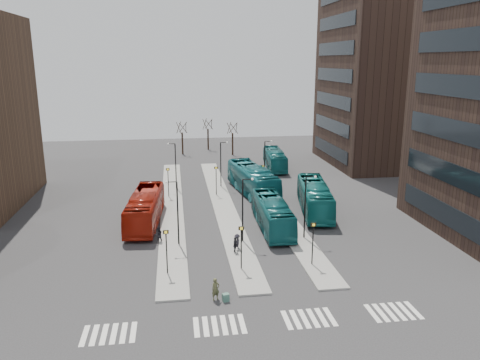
{
  "coord_description": "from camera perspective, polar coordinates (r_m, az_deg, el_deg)",
  "views": [
    {
      "loc": [
        -3.51,
        -23.04,
        16.75
      ],
      "look_at": [
        2.96,
        22.26,
        5.0
      ],
      "focal_mm": 35.0,
      "sensor_mm": 36.0,
      "label": 1
    }
  ],
  "objects": [
    {
      "name": "island_left",
      "position": [
        55.6,
        -8.27,
        -3.21
      ],
      "size": [
        2.5,
        45.0,
        0.15
      ],
      "primitive_type": "cube",
      "color": "gray",
      "rests_on": "ground"
    },
    {
      "name": "island_mid",
      "position": [
        55.87,
        -2.1,
        -2.97
      ],
      "size": [
        2.5,
        45.0,
        0.15
      ],
      "primitive_type": "cube",
      "color": "gray",
      "rests_on": "ground"
    },
    {
      "name": "island_right",
      "position": [
        56.78,
        3.93,
        -2.71
      ],
      "size": [
        2.5,
        45.0,
        0.15
      ],
      "primitive_type": "cube",
      "color": "gray",
      "rests_on": "ground"
    },
    {
      "name": "suitcase",
      "position": [
        34.48,
        -1.76,
        -14.12
      ],
      "size": [
        0.53,
        0.46,
        0.57
      ],
      "primitive_type": "cube",
      "rotation": [
        0.0,
        0.0,
        0.24
      ],
      "color": "navy",
      "rests_on": "ground"
    },
    {
      "name": "red_bus",
      "position": [
        50.2,
        -11.48,
        -3.36
      ],
      "size": [
        3.81,
        12.27,
        3.37
      ],
      "primitive_type": "imported",
      "rotation": [
        0.0,
        0.0,
        -0.08
      ],
      "color": "#99190B",
      "rests_on": "ground"
    },
    {
      "name": "teal_bus_a",
      "position": [
        47.94,
        3.95,
        -4.1
      ],
      "size": [
        2.84,
        11.29,
        3.13
      ],
      "primitive_type": "imported",
      "rotation": [
        0.0,
        0.0,
        -0.02
      ],
      "color": "#12595C",
      "rests_on": "ground"
    },
    {
      "name": "teal_bus_b",
      "position": [
        59.97,
        1.53,
        0.0
      ],
      "size": [
        5.05,
        13.57,
        3.69
      ],
      "primitive_type": "imported",
      "rotation": [
        0.0,
        0.0,
        0.15
      ],
      "color": "#16666E",
      "rests_on": "ground"
    },
    {
      "name": "teal_bus_c",
      "position": [
        53.58,
        9.08,
        -2.11
      ],
      "size": [
        4.88,
        12.48,
        3.39
      ],
      "primitive_type": "imported",
      "rotation": [
        0.0,
        0.0,
        -0.17
      ],
      "color": "#146866",
      "rests_on": "ground"
    },
    {
      "name": "teal_bus_d",
      "position": [
        74.44,
        4.27,
        2.54
      ],
      "size": [
        3.35,
        10.96,
        3.01
      ],
      "primitive_type": "imported",
      "rotation": [
        0.0,
        0.0,
        -0.08
      ],
      "color": "#136063",
      "rests_on": "ground"
    },
    {
      "name": "traveller",
      "position": [
        34.45,
        -2.99,
        -13.15
      ],
      "size": [
        0.7,
        0.57,
        1.65
      ],
      "primitive_type": "imported",
      "rotation": [
        0.0,
        0.0,
        0.34
      ],
      "color": "#484A2C",
      "rests_on": "ground"
    },
    {
      "name": "commuter_a",
      "position": [
        44.96,
        -9.9,
        -6.6
      ],
      "size": [
        0.91,
        0.8,
        1.6
      ],
      "primitive_type": "imported",
      "rotation": [
        0.0,
        0.0,
        3.43
      ],
      "color": "black",
      "rests_on": "ground"
    },
    {
      "name": "commuter_b",
      "position": [
        41.94,
        -0.59,
        -7.98
      ],
      "size": [
        0.66,
        0.99,
        1.56
      ],
      "primitive_type": "imported",
      "rotation": [
        0.0,
        0.0,
        1.24
      ],
      "color": "black",
      "rests_on": "ground"
    },
    {
      "name": "commuter_c",
      "position": [
        42.77,
        -0.35,
        -7.56
      ],
      "size": [
        0.62,
        1.01,
        1.51
      ],
      "primitive_type": "imported",
      "rotation": [
        0.0,
        0.0,
        4.65
      ],
      "color": "black",
      "rests_on": "ground"
    },
    {
      "name": "crosswalk_stripes",
      "position": [
        32.24,
        2.57,
        -16.9
      ],
      "size": [
        22.35,
        2.4,
        0.01
      ],
      "color": "silver",
      "rests_on": "ground"
    },
    {
      "name": "tower_far",
      "position": [
        81.23,
        18.22,
        12.47
      ],
      "size": [
        20.12,
        20.0,
        30.0
      ],
      "color": "#31221B",
      "rests_on": "ground"
    },
    {
      "name": "sign_poles",
      "position": [
        48.49,
        -1.72,
        -2.81
      ],
      "size": [
        12.45,
        22.12,
        3.65
      ],
      "color": "black",
      "rests_on": "ground"
    },
    {
      "name": "lamp_posts",
      "position": [
        53.07,
        -1.23,
        0.03
      ],
      "size": [
        14.04,
        20.24,
        6.12
      ],
      "color": "black",
      "rests_on": "ground"
    },
    {
      "name": "bare_trees",
      "position": [
        87.07,
        -3.97,
        5.09
      ],
      "size": [
        10.97,
        8.14,
        5.9
      ],
      "color": "black",
      "rests_on": "ground"
    }
  ]
}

